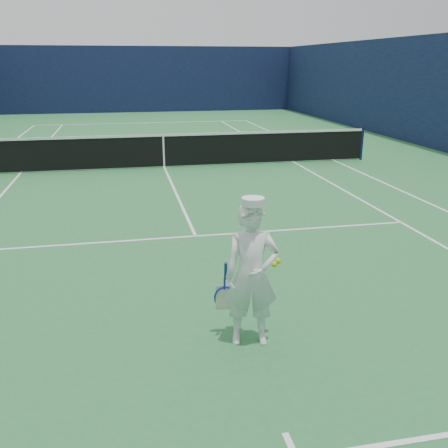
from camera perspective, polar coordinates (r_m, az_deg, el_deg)
The scene contains 5 objects.
ground at distance 15.26m, azimuth -6.84°, elevation 6.43°, with size 80.00×80.00×0.00m, color #296E39.
court_markings at distance 15.26m, azimuth -6.84°, elevation 6.45°, with size 11.03×23.83×0.01m.
windscreen_fence at distance 15.00m, azimuth -7.13°, elevation 13.94°, with size 20.12×36.12×4.00m.
tennis_net at distance 15.16m, azimuth -6.92°, elevation 8.49°, with size 12.88×0.09×1.07m.
tennis_player at distance 5.47m, azimuth 3.16°, elevation -5.77°, with size 0.75×0.55×1.69m.
Camera 1 is at (-1.21, -14.91, 3.02)m, focal length 40.00 mm.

